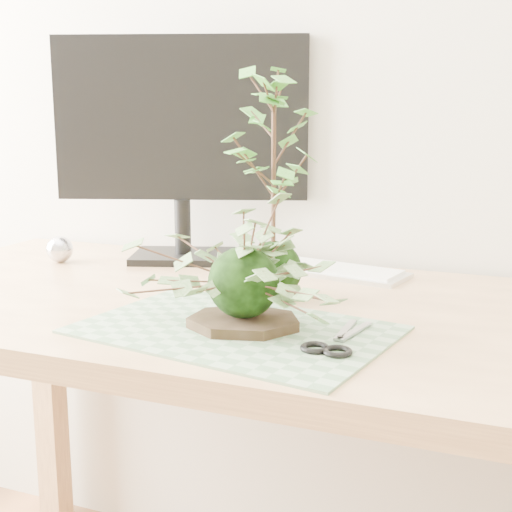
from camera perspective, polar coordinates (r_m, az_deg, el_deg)
name	(u,v)px	position (r m, az deg, el deg)	size (l,w,h in m)	color
desk	(289,356)	(1.21, 2.68, -8.01)	(1.60, 0.70, 0.74)	tan
cutting_mat	(235,329)	(1.05, -1.67, -5.90)	(0.44, 0.30, 0.00)	#527953
stone_dish	(244,322)	(1.06, -0.99, -5.30)	(0.17, 0.17, 0.01)	black
ivy_kokedama	(244,249)	(1.03, -1.01, 0.55)	(0.35, 0.35, 0.21)	black
maple_kokedama	(274,127)	(1.19, 1.43, 10.26)	(0.24, 0.24, 0.41)	black
keyboard	(314,268)	(1.44, 4.69, -0.93)	(0.39, 0.18, 0.01)	silver
monitor	(183,133)	(1.52, -5.89, 9.78)	(0.51, 0.22, 0.47)	black
foil_ball	(60,249)	(1.57, -15.43, 0.52)	(0.06, 0.06, 0.06)	silver
scissors	(333,345)	(0.97, 6.21, -7.11)	(0.08, 0.16, 0.01)	gray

